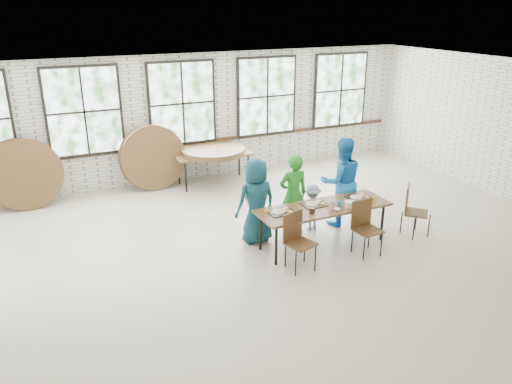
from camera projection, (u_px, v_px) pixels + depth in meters
room at (182, 105)px, 11.63m from camera, size 12.00×12.00×12.00m
dining_table at (323, 209)px, 8.72m from camera, size 2.40×0.80×0.74m
chair_near_left at (296, 236)px, 8.01m from camera, size 0.52×0.51×0.95m
chair_near_right at (364, 223)px, 8.50m from camera, size 0.44×0.43×0.95m
chair_spare at (412, 207)px, 9.17m from camera, size 0.58×0.58×0.95m
adult_teal at (256, 201)px, 8.84m from camera, size 0.80×0.55×1.55m
adult_green at (293, 195)px, 9.14m from camera, size 0.58×0.40×1.54m
toddler at (312, 207)px, 9.42m from camera, size 0.59×0.34×0.90m
adult_blue at (341, 182)px, 9.53m from camera, size 0.98×0.84×1.73m
storage_table at (213, 156)px, 11.78m from camera, size 1.83×0.83×0.74m
tabletop_clutter at (330, 205)px, 8.72m from camera, size 2.03×0.60×0.11m
round_tops_stacked at (213, 151)px, 11.74m from camera, size 1.50×1.50×0.13m
round_tops_leaning at (91, 166)px, 10.89m from camera, size 4.31×0.47×1.49m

